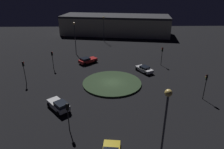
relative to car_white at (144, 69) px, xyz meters
name	(u,v)px	position (x,y,z in m)	size (l,w,h in m)	color
ground_plane	(112,84)	(5.41, -6.98, -0.70)	(117.72, 117.72, 0.00)	black
roundabout_island	(112,83)	(5.41, -6.98, -0.54)	(10.97, 10.97, 0.31)	#2D4228
car_white	(144,69)	(0.00, 0.00, 0.00)	(4.36, 3.55, 1.34)	white
car_silver	(59,105)	(13.96, -15.01, 0.12)	(4.23, 3.96, 1.56)	silver
car_red	(87,60)	(-5.68, -12.48, 0.08)	(4.18, 4.50, 1.48)	red
traffic_light_northeast	(206,82)	(11.44, 7.53, 2.38)	(0.36, 0.39, 4.34)	#2D2D2D
traffic_light_southwest	(52,57)	(-2.24, -19.63, 2.17)	(0.37, 0.40, 4.03)	#2D2D2D
traffic_light_southeast	(68,112)	(18.76, -12.70, 2.15)	(0.39, 0.36, 4.00)	#2D2D2D
traffic_light_south	(24,68)	(4.78, -23.09, 2.37)	(0.31, 0.36, 4.32)	#2D2D2D
traffic_light_northwest	(162,53)	(-3.97, 4.56, 2.31)	(0.38, 0.39, 4.23)	#2D2D2D
streetlamp_west	(104,25)	(-25.86, -8.78, 4.63)	(0.54, 0.54, 8.03)	#4C4C51
streetlamp_east	(165,123)	(26.23, -3.26, 5.89)	(0.60, 0.60, 9.69)	#4C4C51
streetlamp_southwest	(75,33)	(-12.66, -16.08, 5.05)	(0.57, 0.57, 8.46)	#4C4C51
store_building	(115,25)	(-37.40, -4.59, 2.78)	(19.30, 40.82, 6.96)	#B7B299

